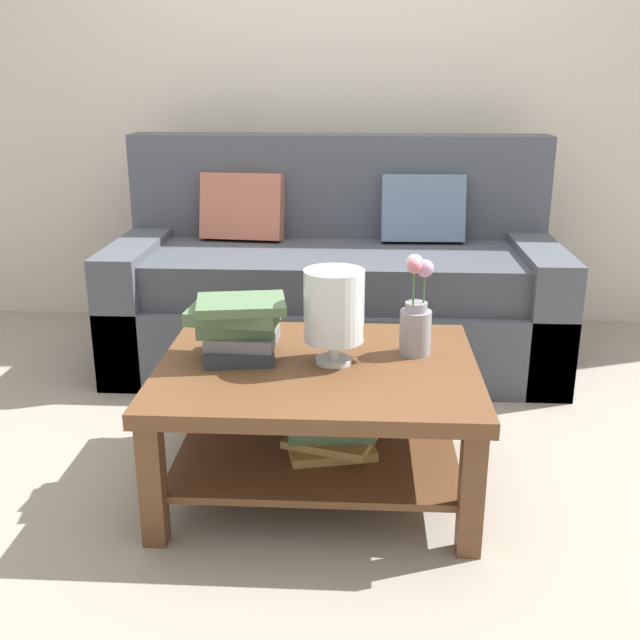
{
  "coord_description": "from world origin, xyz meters",
  "views": [
    {
      "loc": [
        0.14,
        -2.57,
        1.36
      ],
      "look_at": [
        -0.0,
        -0.13,
        0.55
      ],
      "focal_mm": 42.35,
      "sensor_mm": 36.0,
      "label": 1
    }
  ],
  "objects_px": {
    "couch": "(336,286)",
    "glass_hurricane_vase": "(334,308)",
    "coffee_table": "(318,399)",
    "flower_pitcher": "(416,317)",
    "book_stack_main": "(239,327)"
  },
  "relations": [
    {
      "from": "book_stack_main",
      "to": "couch",
      "type": "bearing_deg",
      "value": 76.78
    },
    {
      "from": "couch",
      "to": "flower_pitcher",
      "type": "relative_size",
      "value": 6.14
    },
    {
      "from": "couch",
      "to": "glass_hurricane_vase",
      "type": "xyz_separation_m",
      "value": [
        0.04,
        -1.22,
        0.27
      ]
    },
    {
      "from": "book_stack_main",
      "to": "flower_pitcher",
      "type": "relative_size",
      "value": 1.01
    },
    {
      "from": "coffee_table",
      "to": "couch",
      "type": "bearing_deg",
      "value": 89.42
    },
    {
      "from": "couch",
      "to": "coffee_table",
      "type": "distance_m",
      "value": 1.24
    },
    {
      "from": "flower_pitcher",
      "to": "coffee_table",
      "type": "bearing_deg",
      "value": -160.59
    },
    {
      "from": "coffee_table",
      "to": "book_stack_main",
      "type": "height_order",
      "value": "book_stack_main"
    },
    {
      "from": "couch",
      "to": "glass_hurricane_vase",
      "type": "bearing_deg",
      "value": -88.28
    },
    {
      "from": "couch",
      "to": "glass_hurricane_vase",
      "type": "height_order",
      "value": "couch"
    },
    {
      "from": "coffee_table",
      "to": "flower_pitcher",
      "type": "bearing_deg",
      "value": 19.41
    },
    {
      "from": "couch",
      "to": "coffee_table",
      "type": "xyz_separation_m",
      "value": [
        -0.01,
        -1.23,
        -0.04
      ]
    },
    {
      "from": "book_stack_main",
      "to": "glass_hurricane_vase",
      "type": "xyz_separation_m",
      "value": [
        0.32,
        -0.03,
        0.08
      ]
    },
    {
      "from": "coffee_table",
      "to": "flower_pitcher",
      "type": "xyz_separation_m",
      "value": [
        0.32,
        0.11,
        0.26
      ]
    },
    {
      "from": "coffee_table",
      "to": "flower_pitcher",
      "type": "relative_size",
      "value": 3.09
    }
  ]
}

